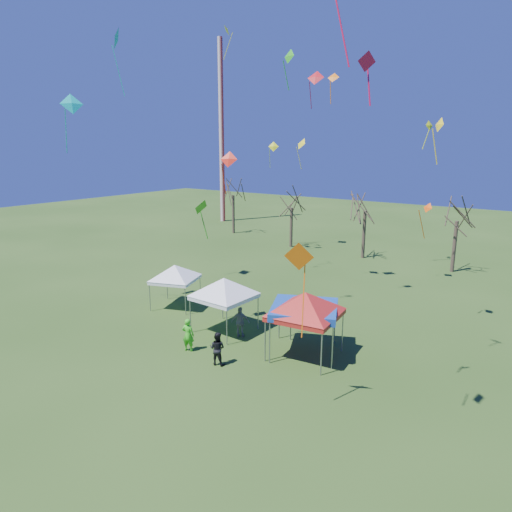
% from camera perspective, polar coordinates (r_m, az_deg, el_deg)
% --- Properties ---
extents(ground, '(140.00, 140.00, 0.00)m').
position_cam_1_polar(ground, '(24.87, -3.82, -11.98)').
color(ground, '#284516').
rests_on(ground, ground).
extents(radio_mast, '(0.70, 0.70, 25.00)m').
position_cam_1_polar(radio_mast, '(66.51, -4.34, 15.08)').
color(radio_mast, silver).
rests_on(radio_mast, ground).
extents(tree_0, '(3.83, 3.83, 8.44)m').
position_cam_1_polar(tree_0, '(57.00, -2.89, 9.31)').
color(tree_0, '#3D2D21').
rests_on(tree_0, ground).
extents(tree_1, '(3.42, 3.42, 7.54)m').
position_cam_1_polar(tree_1, '(49.12, 4.50, 7.79)').
color(tree_1, '#3D2D21').
rests_on(tree_1, ground).
extents(tree_2, '(3.71, 3.71, 8.18)m').
position_cam_1_polar(tree_2, '(45.12, 13.61, 7.58)').
color(tree_2, '#3D2D21').
rests_on(tree_2, ground).
extents(tree_3, '(3.59, 3.59, 7.91)m').
position_cam_1_polar(tree_3, '(42.44, 24.03, 6.14)').
color(tree_3, '#3D2D21').
rests_on(tree_3, ground).
extents(tent_white_west, '(3.63, 3.63, 3.40)m').
position_cam_1_polar(tent_white_west, '(31.15, -10.13, -1.46)').
color(tent_white_west, gray).
rests_on(tent_white_west, ground).
extents(tent_white_mid, '(4.29, 4.29, 3.78)m').
position_cam_1_polar(tent_white_mid, '(26.57, -4.03, -3.22)').
color(tent_white_mid, gray).
rests_on(tent_white_mid, ground).
extents(tent_red, '(4.57, 4.57, 4.05)m').
position_cam_1_polar(tent_red, '(23.36, 6.24, -5.09)').
color(tent_red, gray).
rests_on(tent_red, ground).
extents(tent_blue, '(4.40, 4.40, 2.63)m').
position_cam_1_polar(tent_blue, '(24.05, 6.07, -6.69)').
color(tent_blue, gray).
rests_on(tent_blue, ground).
extents(person_green, '(0.77, 0.63, 1.81)m').
position_cam_1_polar(person_green, '(24.96, -8.49, -9.72)').
color(person_green, '#3BD221').
rests_on(person_green, ground).
extents(person_grey, '(1.14, 0.86, 1.80)m').
position_cam_1_polar(person_grey, '(26.42, -1.96, -8.24)').
color(person_grey, slate).
rests_on(person_grey, ground).
extents(person_dark, '(0.96, 0.83, 1.72)m').
position_cam_1_polar(person_dark, '(23.35, -4.86, -11.44)').
color(person_dark, black).
rests_on(person_dark, ground).
extents(kite_1, '(0.72, 1.10, 2.40)m').
position_cam_1_polar(kite_1, '(26.76, -6.93, 6.08)').
color(kite_1, '#299717').
rests_on(kite_1, ground).
extents(kite_9, '(0.65, 0.74, 1.86)m').
position_cam_1_polar(kite_9, '(17.85, 13.65, 22.40)').
color(kite_9, red).
rests_on(kite_9, ground).
extents(kite_27, '(0.98, 0.75, 2.15)m').
position_cam_1_polar(kite_27, '(22.87, -3.46, 11.90)').
color(kite_27, red).
rests_on(kite_27, ground).
extents(kite_5, '(1.21, 0.71, 3.87)m').
position_cam_1_polar(kite_5, '(17.74, 5.43, -0.21)').
color(kite_5, '#FF650D').
rests_on(kite_5, ground).
extents(kite_19, '(0.65, 0.83, 2.17)m').
position_cam_1_polar(kite_19, '(38.39, 20.85, 14.92)').
color(kite_19, '#E0F319').
rests_on(kite_19, ground).
extents(kite_24, '(1.09, 0.72, 2.72)m').
position_cam_1_polar(kite_24, '(34.48, 4.12, 23.59)').
color(kite_24, green).
rests_on(kite_24, ground).
extents(kite_11, '(1.34, 1.00, 2.62)m').
position_cam_1_polar(kite_11, '(34.53, 7.46, 21.23)').
color(kite_11, red).
rests_on(kite_11, ground).
extents(kite_7, '(1.01, 1.00, 2.55)m').
position_cam_1_polar(kite_7, '(37.91, -3.62, 26.26)').
color(kite_7, yellow).
rests_on(kite_7, ground).
extents(kite_14, '(1.25, 1.53, 3.62)m').
position_cam_1_polar(kite_14, '(31.47, -22.06, 17.19)').
color(kite_14, '#0DC8B5').
rests_on(kite_14, ground).
extents(kite_18, '(0.83, 0.63, 1.91)m').
position_cam_1_polar(kite_18, '(30.98, 9.62, 21.07)').
color(kite_18, orange).
rests_on(kite_18, ground).
extents(kite_17, '(0.76, 0.76, 2.53)m').
position_cam_1_polar(kite_17, '(27.41, 21.88, 14.84)').
color(kite_17, yellow).
rests_on(kite_17, ground).
extents(kite_22, '(1.13, 1.04, 3.01)m').
position_cam_1_polar(kite_22, '(38.61, 20.61, 5.55)').
color(kite_22, '#FF540D').
rests_on(kite_22, ground).
extents(kite_2, '(1.54, 1.31, 3.25)m').
position_cam_1_polar(kite_2, '(48.58, 5.66, 13.78)').
color(kite_2, yellow).
rests_on(kite_2, ground).
extents(kite_8, '(1.42, 1.45, 4.46)m').
position_cam_1_polar(kite_8, '(35.69, -17.14, 24.53)').
color(kite_8, '#0CBA93').
rests_on(kite_8, ground).
extents(kite_13, '(1.04, 0.88, 2.57)m').
position_cam_1_polar(kite_13, '(45.46, 2.18, 13.47)').
color(kite_13, '#F9FE1A').
rests_on(kite_13, ground).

